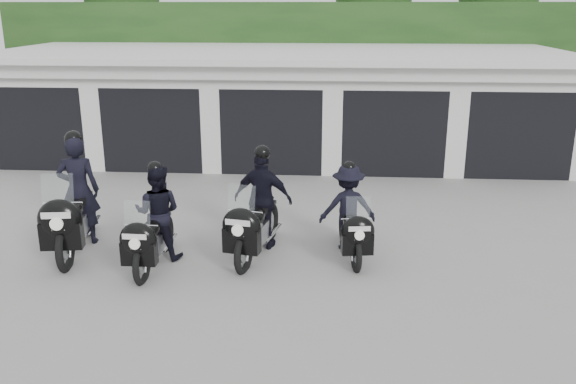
# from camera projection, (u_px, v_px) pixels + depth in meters

# --- Properties ---
(ground) EXTENTS (80.00, 80.00, 0.00)m
(ground) POSITION_uv_depth(u_px,v_px,m) (241.00, 258.00, 10.61)
(ground) COLOR gray
(ground) RESTS_ON ground
(garage_block) EXTENTS (16.40, 6.80, 2.96)m
(garage_block) POSITION_uv_depth(u_px,v_px,m) (280.00, 104.00, 17.87)
(garage_block) COLOR silver
(garage_block) RESTS_ON ground
(background_vegetation) EXTENTS (20.00, 3.90, 5.80)m
(background_vegetation) POSITION_uv_depth(u_px,v_px,m) (301.00, 46.00, 22.08)
(background_vegetation) COLOR #193C15
(background_vegetation) RESTS_ON ground
(police_bike_a) EXTENTS (0.98, 2.48, 2.17)m
(police_bike_a) POSITION_uv_depth(u_px,v_px,m) (75.00, 204.00, 10.74)
(police_bike_a) COLOR black
(police_bike_a) RESTS_ON ground
(police_bike_b) EXTENTS (0.82, 2.06, 1.79)m
(police_bike_b) POSITION_uv_depth(u_px,v_px,m) (155.00, 220.00, 10.25)
(police_bike_b) COLOR black
(police_bike_b) RESTS_ON ground
(police_bike_c) EXTENTS (1.17, 2.23, 1.96)m
(police_bike_c) POSITION_uv_depth(u_px,v_px,m) (260.00, 207.00, 10.68)
(police_bike_c) COLOR black
(police_bike_c) RESTS_ON ground
(police_bike_d) EXTENTS (1.07, 1.93, 1.68)m
(police_bike_d) POSITION_uv_depth(u_px,v_px,m) (349.00, 214.00, 10.68)
(police_bike_d) COLOR black
(police_bike_d) RESTS_ON ground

